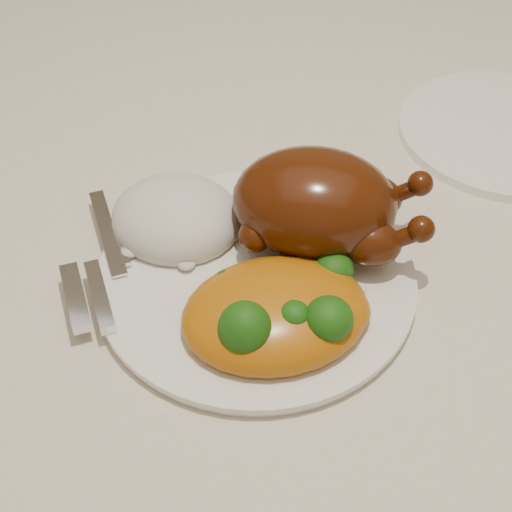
% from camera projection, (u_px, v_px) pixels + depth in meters
% --- Properties ---
extents(dining_table, '(1.60, 0.90, 0.76)m').
position_uv_depth(dining_table, '(309.00, 256.00, 0.76)').
color(dining_table, brown).
rests_on(dining_table, floor).
extents(tablecloth, '(1.73, 1.03, 0.18)m').
position_uv_depth(tablecloth, '(313.00, 205.00, 0.71)').
color(tablecloth, beige).
rests_on(tablecloth, dining_table).
extents(dinner_plate, '(0.33, 0.33, 0.01)m').
position_uv_depth(dinner_plate, '(256.00, 278.00, 0.59)').
color(dinner_plate, white).
rests_on(dinner_plate, tablecloth).
extents(side_plate, '(0.27, 0.27, 0.01)m').
position_uv_depth(side_plate, '(505.00, 131.00, 0.74)').
color(side_plate, white).
rests_on(side_plate, tablecloth).
extents(roast_chicken, '(0.17, 0.11, 0.09)m').
position_uv_depth(roast_chicken, '(319.00, 204.00, 0.58)').
color(roast_chicken, '#4A1C07').
rests_on(roast_chicken, dinner_plate).
extents(rice_mound, '(0.13, 0.12, 0.06)m').
position_uv_depth(rice_mound, '(176.00, 219.00, 0.62)').
color(rice_mound, silver).
rests_on(rice_mound, dinner_plate).
extents(mac_and_cheese, '(0.18, 0.16, 0.06)m').
position_uv_depth(mac_and_cheese, '(281.00, 312.00, 0.54)').
color(mac_and_cheese, '#BC640C').
rests_on(mac_and_cheese, dinner_plate).
extents(cutlery, '(0.08, 0.16, 0.01)m').
position_uv_depth(cutlery, '(97.00, 275.00, 0.58)').
color(cutlery, silver).
rests_on(cutlery, dinner_plate).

